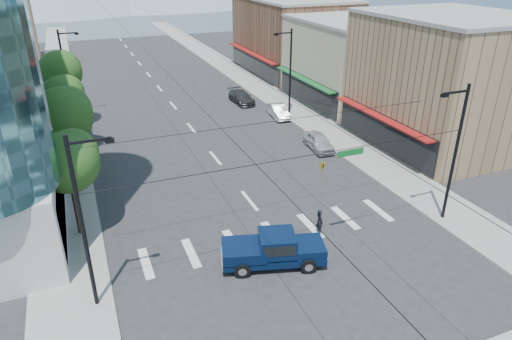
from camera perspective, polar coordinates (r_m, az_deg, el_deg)
The scene contains 18 objects.
ground at distance 27.44m, azimuth 3.81°, elevation -9.54°, with size 160.00×160.00×0.00m, color #28282B.
sidewalk_left at distance 62.15m, azimuth -23.35°, elevation 8.78°, with size 4.00×120.00×0.15m, color gray.
sidewalk_right at distance 65.93m, azimuth -1.86°, elevation 11.69°, with size 4.00×120.00×0.15m, color gray.
shop_near at distance 43.78m, azimuth 22.62°, elevation 10.02°, with size 12.00×14.00×11.00m, color #8C6B4C.
shop_mid at distance 54.57m, azimuth 12.30°, elevation 13.00°, with size 12.00×14.00×9.00m, color tan.
shop_far at distance 68.08m, azimuth 4.67°, elevation 16.29°, with size 12.00×18.00×10.00m, color brown.
tree_near at distance 28.34m, azimuth -22.30°, elevation 1.22°, with size 3.65×3.64×6.71m.
tree_midnear at distance 34.74m, azimuth -22.81°, elevation 6.50°, with size 4.09×4.09×7.52m.
tree_midfar at distance 41.63m, azimuth -22.88°, elevation 8.52°, with size 3.65×3.64×6.71m.
tree_far at distance 48.30m, azimuth -23.17°, elevation 11.34°, with size 4.09×4.09×7.52m.
signal_rig at distance 24.36m, azimuth 5.55°, elevation -1.69°, with size 21.80×0.20×9.00m.
lamp_pole_nw at distance 51.27m, azimuth -22.65°, elevation 11.39°, with size 2.00×0.25×9.00m.
lamp_pole_ne at distance 48.18m, azimuth 4.17°, elevation 12.44°, with size 2.00×0.25×9.00m.
pickup_truck at distance 25.47m, azimuth 2.12°, elevation -9.81°, with size 6.08×3.52×1.95m.
pedestrian at distance 28.47m, azimuth 7.94°, elevation -6.36°, with size 0.60×0.39×1.64m, color black.
parked_car_near at distance 40.67m, azimuth 7.84°, elevation 3.54°, with size 1.68×4.18×1.42m, color silver.
parked_car_mid at distance 48.57m, azimuth 2.79°, elevation 7.36°, with size 1.43×4.10×1.35m, color silver.
parked_car_far at distance 53.47m, azimuth -1.83°, elevation 9.08°, with size 1.90×4.68×1.36m, color #323235.
Camera 1 is at (-10.09, -20.12, 15.69)m, focal length 32.00 mm.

